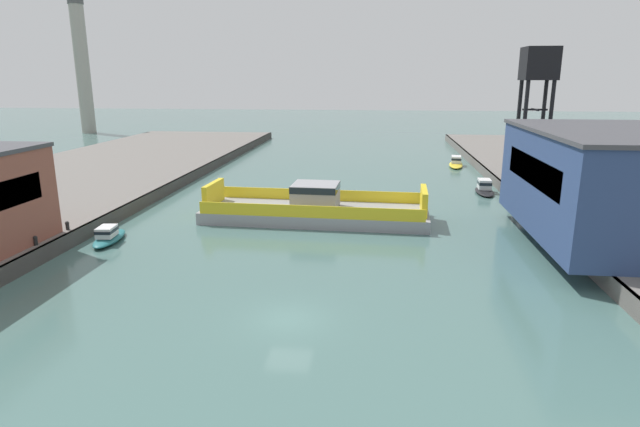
{
  "coord_description": "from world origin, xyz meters",
  "views": [
    {
      "loc": [
        4.69,
        -26.48,
        13.01
      ],
      "look_at": [
        0.0,
        16.0,
        2.0
      ],
      "focal_mm": 29.51,
      "sensor_mm": 36.0,
      "label": 1
    }
  ],
  "objects_px": {
    "crane_tower": "(538,75)",
    "smokestack_distant_a": "(82,62)",
    "chain_ferry": "(316,209)",
    "moored_boat_mid_left": "(484,188)",
    "moored_boat_near_right": "(456,163)",
    "warehouse_shed": "(635,183)",
    "moored_boat_near_left": "(109,236)"
  },
  "relations": [
    {
      "from": "chain_ferry",
      "to": "warehouse_shed",
      "type": "xyz_separation_m",
      "value": [
        25.28,
        -6.05,
        4.23
      ]
    },
    {
      "from": "crane_tower",
      "to": "smokestack_distant_a",
      "type": "height_order",
      "value": "smokestack_distant_a"
    },
    {
      "from": "chain_ferry",
      "to": "moored_boat_near_right",
      "type": "xyz_separation_m",
      "value": [
        17.61,
        33.42,
        -0.5
      ]
    },
    {
      "from": "moored_boat_near_left",
      "to": "chain_ferry",
      "type": "bearing_deg",
      "value": 28.99
    },
    {
      "from": "chain_ferry",
      "to": "warehouse_shed",
      "type": "distance_m",
      "value": 26.34
    },
    {
      "from": "warehouse_shed",
      "to": "crane_tower",
      "type": "height_order",
      "value": "crane_tower"
    },
    {
      "from": "chain_ferry",
      "to": "smokestack_distant_a",
      "type": "distance_m",
      "value": 100.78
    },
    {
      "from": "warehouse_shed",
      "to": "crane_tower",
      "type": "bearing_deg",
      "value": 95.35
    },
    {
      "from": "moored_boat_near_left",
      "to": "crane_tower",
      "type": "height_order",
      "value": "crane_tower"
    },
    {
      "from": "moored_boat_mid_left",
      "to": "crane_tower",
      "type": "height_order",
      "value": "crane_tower"
    },
    {
      "from": "moored_boat_near_right",
      "to": "smokestack_distant_a",
      "type": "height_order",
      "value": "smokestack_distant_a"
    },
    {
      "from": "moored_boat_mid_left",
      "to": "moored_boat_near_right",
      "type": "bearing_deg",
      "value": 91.83
    },
    {
      "from": "moored_boat_mid_left",
      "to": "crane_tower",
      "type": "bearing_deg",
      "value": 10.49
    },
    {
      "from": "moored_boat_mid_left",
      "to": "crane_tower",
      "type": "distance_m",
      "value": 13.73
    },
    {
      "from": "moored_boat_near_right",
      "to": "smokestack_distant_a",
      "type": "bearing_deg",
      "value": 153.1
    },
    {
      "from": "chain_ferry",
      "to": "moored_boat_mid_left",
      "type": "bearing_deg",
      "value": 37.87
    },
    {
      "from": "warehouse_shed",
      "to": "crane_tower",
      "type": "relative_size",
      "value": 1.32
    },
    {
      "from": "chain_ferry",
      "to": "smokestack_distant_a",
      "type": "xyz_separation_m",
      "value": [
        -65.04,
        75.35,
        15.82
      ]
    },
    {
      "from": "moored_boat_mid_left",
      "to": "smokestack_distant_a",
      "type": "relative_size",
      "value": 0.18
    },
    {
      "from": "crane_tower",
      "to": "moored_boat_near_right",
      "type": "bearing_deg",
      "value": 107.26
    },
    {
      "from": "moored_boat_mid_left",
      "to": "smokestack_distant_a",
      "type": "xyz_separation_m",
      "value": [
        -83.27,
        61.17,
        16.29
      ]
    },
    {
      "from": "warehouse_shed",
      "to": "moored_boat_near_left",
      "type": "bearing_deg",
      "value": -176.1
    },
    {
      "from": "moored_boat_mid_left",
      "to": "crane_tower",
      "type": "relative_size",
      "value": 0.39
    },
    {
      "from": "moored_boat_mid_left",
      "to": "warehouse_shed",
      "type": "height_order",
      "value": "warehouse_shed"
    },
    {
      "from": "moored_boat_near_left",
      "to": "moored_boat_mid_left",
      "type": "xyz_separation_m",
      "value": [
        34.23,
        23.04,
        0.08
      ]
    },
    {
      "from": "warehouse_shed",
      "to": "chain_ferry",
      "type": "bearing_deg",
      "value": 166.54
    },
    {
      "from": "moored_boat_near_right",
      "to": "moored_boat_mid_left",
      "type": "relative_size",
      "value": 1.2
    },
    {
      "from": "crane_tower",
      "to": "moored_boat_near_left",
      "type": "bearing_deg",
      "value": -148.61
    },
    {
      "from": "moored_boat_near_left",
      "to": "crane_tower",
      "type": "xyz_separation_m",
      "value": [
        39.3,
        23.98,
        12.8
      ]
    },
    {
      "from": "crane_tower",
      "to": "smokestack_distant_a",
      "type": "bearing_deg",
      "value": 145.71
    },
    {
      "from": "warehouse_shed",
      "to": "moored_boat_mid_left",
      "type": "bearing_deg",
      "value": 109.23
    },
    {
      "from": "chain_ferry",
      "to": "smokestack_distant_a",
      "type": "bearing_deg",
      "value": 130.8
    }
  ]
}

